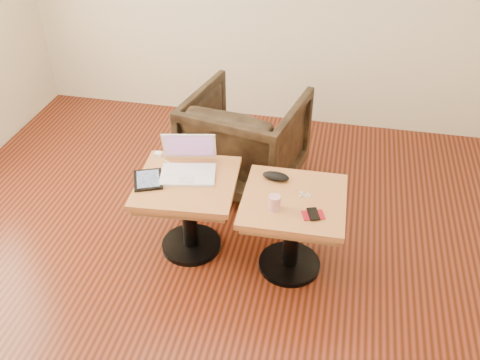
% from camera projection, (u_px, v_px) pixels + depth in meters
% --- Properties ---
extents(room_shell, '(4.52, 4.52, 2.71)m').
position_uv_depth(room_shell, '(220.00, 91.00, 2.39)').
color(room_shell, '#3B1508').
rests_on(room_shell, ground).
extents(side_table_left, '(0.64, 0.64, 0.54)m').
position_uv_depth(side_table_left, '(188.00, 198.00, 3.30)').
color(side_table_left, black).
rests_on(side_table_left, ground).
extents(side_table_right, '(0.61, 0.61, 0.54)m').
position_uv_depth(side_table_right, '(293.00, 216.00, 3.16)').
color(side_table_right, black).
rests_on(side_table_right, ground).
extents(laptop, '(0.38, 0.37, 0.23)m').
position_uv_depth(laptop, '(188.00, 165.00, 3.27)').
color(laptop, white).
rests_on(laptop, side_table_left).
extents(tablet, '(0.24, 0.26, 0.02)m').
position_uv_depth(tablet, '(148.00, 180.00, 3.21)').
color(tablet, black).
rests_on(tablet, side_table_left).
extents(charging_adapter, '(0.05, 0.05, 0.03)m').
position_uv_depth(charging_adapter, '(158.00, 154.00, 3.43)').
color(charging_adapter, white).
rests_on(charging_adapter, side_table_left).
extents(glasses_case, '(0.17, 0.09, 0.05)m').
position_uv_depth(glasses_case, '(276.00, 176.00, 3.21)').
color(glasses_case, black).
rests_on(glasses_case, side_table_right).
extents(striped_cup, '(0.08, 0.08, 0.09)m').
position_uv_depth(striped_cup, '(274.00, 203.00, 2.97)').
color(striped_cup, '#DC515F').
rests_on(striped_cup, side_table_right).
extents(earbuds_tangle, '(0.07, 0.05, 0.01)m').
position_uv_depth(earbuds_tangle, '(305.00, 195.00, 3.09)').
color(earbuds_tangle, white).
rests_on(earbuds_tangle, side_table_right).
extents(phone_on_sleeve, '(0.14, 0.12, 0.01)m').
position_uv_depth(phone_on_sleeve, '(313.00, 214.00, 2.95)').
color(phone_on_sleeve, maroon).
rests_on(phone_on_sleeve, side_table_right).
extents(armchair, '(0.92, 0.94, 0.72)m').
position_uv_depth(armchair, '(245.00, 140.00, 3.94)').
color(armchair, black).
rests_on(armchair, ground).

